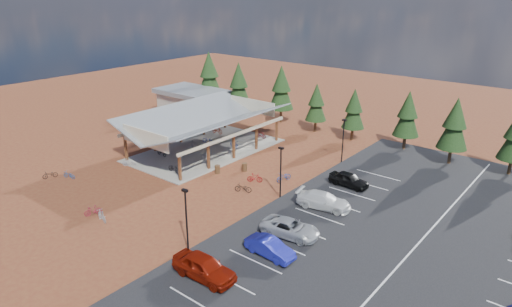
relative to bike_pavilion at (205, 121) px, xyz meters
The scene contains 38 objects.
ground 12.79m from the bike_pavilion, 34.99° to the right, with size 140.00×140.00×0.00m, color maroon.
asphalt_lot 29.03m from the bike_pavilion, ahead, with size 27.00×44.00×0.04m, color black.
concrete_pad 3.77m from the bike_pavilion, 90.00° to the left, with size 10.60×18.60×0.10m, color gray.
bike_pavilion is the anchor object (origin of this frame).
outbuilding 17.89m from the bike_pavilion, 141.84° to the left, with size 11.00×7.00×3.90m.
lamp_post_0 22.69m from the bike_pavilion, 48.58° to the right, with size 0.50×0.25×5.14m.
lamp_post_1 15.83m from the bike_pavilion, 18.43° to the right, with size 0.50×0.25×5.14m.
lamp_post_2 16.57m from the bike_pavilion, 25.02° to the left, with size 0.50×0.25×5.14m.
trash_bin_0 8.27m from the bike_pavilion, 35.73° to the right, with size 0.60×0.60×0.90m, color #4D321B.
trash_bin_1 8.92m from the bike_pavilion, 14.46° to the right, with size 0.60×0.60×0.90m, color #4D321B.
pine_0 21.32m from the bike_pavilion, 133.04° to the left, with size 3.97×3.97×9.25m.
pine_1 15.77m from the bike_pavilion, 116.03° to the left, with size 3.63×3.63×8.45m.
pine_2 16.00m from the bike_pavilion, 90.84° to the left, with size 3.63×3.63×8.46m.
pine_3 16.44m from the bike_pavilion, 67.59° to the left, with size 2.91×2.91×6.78m.
pine_4 19.31m from the bike_pavilion, 51.59° to the left, with size 2.95×2.95×6.88m.
pine_5 24.65m from the bike_pavilion, 40.35° to the left, with size 3.17×3.17×7.38m.
pine_6 28.67m from the bike_pavilion, 30.23° to the left, with size 3.34×3.34×7.78m.
bike_0 6.42m from the bike_pavilion, 117.90° to the right, with size 0.61×1.75×0.92m, color black.
bike_1 3.59m from the bike_pavilion, 154.15° to the right, with size 0.49×1.74×1.04m, color #9FA0A7.
bike_2 4.17m from the bike_pavilion, 130.59° to the left, with size 0.57×1.65×0.87m, color navy.
bike_3 7.29m from the bike_pavilion, 121.72° to the left, with size 0.52×1.83×1.10m, color #992809.
bike_4 8.39m from the bike_pavilion, 71.91° to the right, with size 0.61×1.74×0.92m, color black.
bike_5 4.82m from the bike_pavilion, 46.69° to the right, with size 0.43×1.52×0.91m, color gray.
bike_6 4.84m from the bike_pavilion, 53.55° to the left, with size 0.59×1.69×0.89m, color navy.
bike_7 8.79m from the bike_pavilion, 72.75° to the left, with size 0.44×1.56×0.94m, color maroon.
bike_8 18.20m from the bike_pavilion, 112.04° to the right, with size 0.53×1.53×0.80m, color black.
bike_9 10.27m from the bike_pavilion, 108.42° to the right, with size 0.42×1.50×0.90m, color #9FA1A7.
bike_10 16.53m from the bike_pavilion, 108.36° to the right, with size 0.53×1.53×0.80m, color #1F5196.
bike_11 19.17m from the bike_pavilion, 77.06° to the right, with size 0.43×1.53×0.92m, color maroon.
bike_13 19.70m from the bike_pavilion, 72.58° to the right, with size 0.49×1.73×1.04m, color #979AA0.
bike_14 13.52m from the bike_pavilion, ahead, with size 0.65×1.85×0.97m, color navy.
bike_15 11.90m from the bike_pavilion, 18.96° to the right, with size 0.45×1.60×0.96m, color #980910.
bike_16 13.52m from the bike_pavilion, 28.96° to the right, with size 0.60×1.71×0.90m, color black.
car_0 26.50m from the bike_pavilion, 45.33° to the right, with size 1.98×4.92×1.68m, color maroon.
car_1 24.75m from the bike_pavilion, 33.84° to the right, with size 1.42×4.09×1.35m, color #191E9A.
car_2 22.61m from the bike_pavilion, 27.39° to the right, with size 2.26×4.91×1.36m, color #A4A7AD.
car_3 20.12m from the bike_pavilion, 12.56° to the right, with size 2.04×5.02×1.46m, color silver.
car_4 19.17m from the bike_pavilion, ahead, with size 1.66×4.13×1.41m, color black.
Camera 1 is at (28.26, -30.34, 19.20)m, focal length 32.00 mm.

